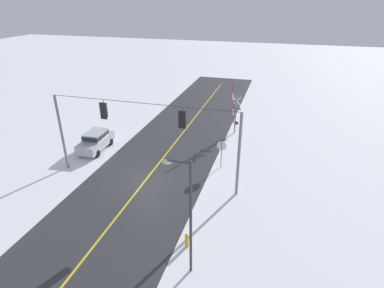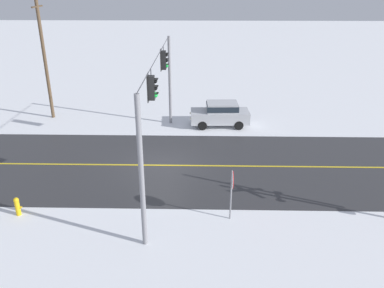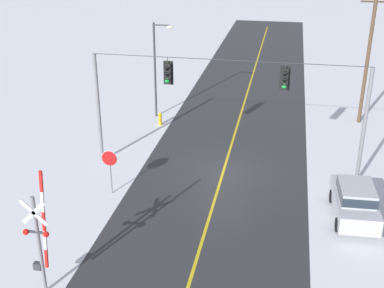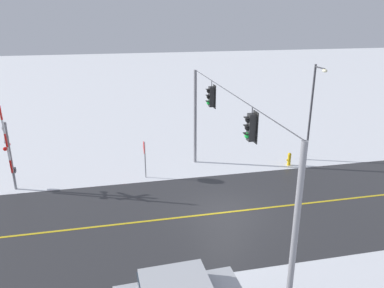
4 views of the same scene
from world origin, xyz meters
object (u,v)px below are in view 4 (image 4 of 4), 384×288
(stop_sign, at_px, (144,151))
(streetlamp_near, at_px, (313,105))
(fire_hydrant, at_px, (289,159))
(railroad_crossing, at_px, (9,151))

(stop_sign, distance_m, streetlamp_near, 11.32)
(stop_sign, bearing_deg, fire_hydrant, 89.53)
(stop_sign, height_order, railroad_crossing, railroad_crossing)
(stop_sign, relative_size, railroad_crossing, 0.47)
(streetlamp_near, relative_size, fire_hydrant, 7.39)
(railroad_crossing, xyz_separation_m, streetlamp_near, (-0.49, 18.57, 1.59))
(stop_sign, relative_size, streetlamp_near, 0.36)
(fire_hydrant, bearing_deg, stop_sign, -90.47)
(stop_sign, height_order, fire_hydrant, stop_sign)
(railroad_crossing, bearing_deg, stop_sign, 90.65)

